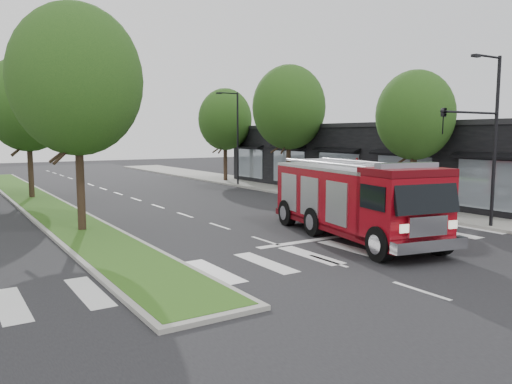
% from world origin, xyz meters
% --- Properties ---
extents(ground, '(140.00, 140.00, 0.00)m').
position_xyz_m(ground, '(0.00, 0.00, 0.00)').
color(ground, black).
rests_on(ground, ground).
extents(sidewalk_right, '(5.00, 80.00, 0.15)m').
position_xyz_m(sidewalk_right, '(12.50, 10.00, 0.07)').
color(sidewalk_right, gray).
rests_on(sidewalk_right, ground).
extents(median, '(3.00, 50.00, 0.15)m').
position_xyz_m(median, '(-6.00, 18.00, 0.08)').
color(median, gray).
rests_on(median, ground).
extents(storefront_row, '(8.00, 30.00, 5.00)m').
position_xyz_m(storefront_row, '(17.00, 10.00, 2.50)').
color(storefront_row, black).
rests_on(storefront_row, ground).
extents(bus_shelter, '(3.20, 1.60, 2.61)m').
position_xyz_m(bus_shelter, '(11.20, 8.15, 2.04)').
color(bus_shelter, black).
rests_on(bus_shelter, ground).
extents(tree_right_near, '(4.40, 4.40, 8.05)m').
position_xyz_m(tree_right_near, '(11.50, 2.00, 5.51)').
color(tree_right_near, black).
rests_on(tree_right_near, ground).
extents(tree_right_mid, '(5.60, 5.60, 9.72)m').
position_xyz_m(tree_right_mid, '(11.50, 14.00, 6.49)').
color(tree_right_mid, black).
rests_on(tree_right_mid, ground).
extents(tree_right_far, '(5.00, 5.00, 8.73)m').
position_xyz_m(tree_right_far, '(11.50, 24.00, 5.84)').
color(tree_right_far, black).
rests_on(tree_right_far, ground).
extents(tree_median_near, '(5.80, 5.80, 10.16)m').
position_xyz_m(tree_median_near, '(-6.00, 6.00, 6.81)').
color(tree_median_near, black).
rests_on(tree_median_near, ground).
extents(tree_median_far, '(5.60, 5.60, 9.72)m').
position_xyz_m(tree_median_far, '(-6.00, 20.00, 6.49)').
color(tree_median_far, black).
rests_on(tree_median_far, ground).
extents(streetlight_right_near, '(4.08, 0.22, 8.00)m').
position_xyz_m(streetlight_right_near, '(9.61, -3.50, 4.67)').
color(streetlight_right_near, black).
rests_on(streetlight_right_near, ground).
extents(streetlight_right_far, '(2.11, 0.20, 8.00)m').
position_xyz_m(streetlight_right_far, '(10.35, 20.00, 4.48)').
color(streetlight_right_far, black).
rests_on(streetlight_right_far, ground).
extents(fire_engine, '(4.75, 10.27, 3.43)m').
position_xyz_m(fire_engine, '(3.50, -1.52, 1.65)').
color(fire_engine, '#53040A').
rests_on(fire_engine, ground).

